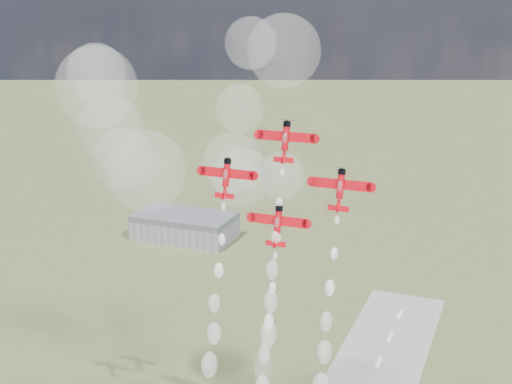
{
  "coord_description": "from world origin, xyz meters",
  "views": [
    {
      "loc": [
        40.22,
        -130.81,
        124.67
      ],
      "look_at": [
        -14.76,
        10.58,
        81.11
      ],
      "focal_mm": 50.0,
      "sensor_mm": 36.0,
      "label": 1
    }
  ],
  "objects": [
    {
      "name": "hangar",
      "position": [
        -120.0,
        180.0,
        6.5
      ],
      "size": [
        50.0,
        28.0,
        13.0
      ],
      "color": "gray",
      "rests_on": "ground"
    },
    {
      "name": "plane_lead",
      "position": [
        -8.76,
        12.81,
        92.78
      ],
      "size": [
        12.93,
        4.91,
        9.07
      ],
      "rotation": [
        1.32,
        0.0,
        0.0
      ],
      "color": "red",
      "rests_on": "ground"
    },
    {
      "name": "plane_left",
      "position": [
        -21.91,
        10.51,
        83.87
      ],
      "size": [
        12.93,
        4.91,
        9.07
      ],
      "rotation": [
        1.32,
        0.0,
        0.0
      ],
      "color": "red",
      "rests_on": "ground"
    },
    {
      "name": "plane_right",
      "position": [
        4.38,
        10.51,
        83.87
      ],
      "size": [
        12.93,
        4.91,
        9.07
      ],
      "rotation": [
        1.32,
        0.0,
        0.0
      ],
      "color": "red",
      "rests_on": "ground"
    },
    {
      "name": "plane_slot",
      "position": [
        -8.76,
        8.21,
        74.96
      ],
      "size": [
        12.93,
        4.91,
        9.07
      ],
      "rotation": [
        1.32,
        0.0,
        0.0
      ],
      "color": "red",
      "rests_on": "ground"
    },
    {
      "name": "smoke_trail_lead",
      "position": [
        -8.73,
        -0.13,
        41.72
      ],
      "size": [
        5.89,
        16.97,
        58.84
      ],
      "color": "white",
      "rests_on": "plane_lead"
    },
    {
      "name": "drifted_smoke_cloud",
      "position": [
        -47.87,
        29.51,
        90.74
      ],
      "size": [
        70.74,
        35.31,
        52.23
      ],
      "color": "white",
      "rests_on": "ground"
    }
  ]
}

